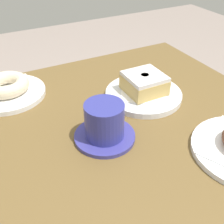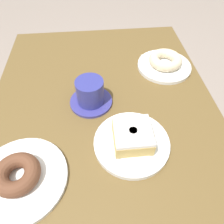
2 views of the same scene
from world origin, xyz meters
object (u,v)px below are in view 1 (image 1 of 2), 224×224
object	(u,v)px
plate_sugar_ring	(9,93)
coffee_cup	(104,124)
plate_glazed_square	(143,94)
donut_sugar_ring	(6,85)
donut_glazed_square	(144,83)

from	to	relation	value
plate_sugar_ring	coffee_cup	world-z (taller)	coffee_cup
plate_glazed_square	donut_sugar_ring	distance (m)	0.37
donut_sugar_ring	coffee_cup	bearing A→B (deg)	-61.29
plate_glazed_square	donut_sugar_ring	xyz separation A→B (m)	(-0.32, 0.17, 0.03)
donut_sugar_ring	plate_glazed_square	bearing A→B (deg)	-28.52
donut_sugar_ring	plate_sugar_ring	bearing A→B (deg)	0.00
donut_glazed_square	coffee_cup	size ratio (longest dim) A/B	0.72
plate_sugar_ring	donut_sugar_ring	size ratio (longest dim) A/B	1.65
plate_glazed_square	plate_sugar_ring	world-z (taller)	plate_glazed_square
donut_sugar_ring	coffee_cup	world-z (taller)	coffee_cup
donut_glazed_square	donut_sugar_ring	world-z (taller)	donut_glazed_square
plate_glazed_square	coffee_cup	world-z (taller)	coffee_cup
coffee_cup	plate_sugar_ring	bearing A→B (deg)	118.71
coffee_cup	donut_glazed_square	bearing A→B (deg)	31.51
plate_glazed_square	donut_glazed_square	distance (m)	0.04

